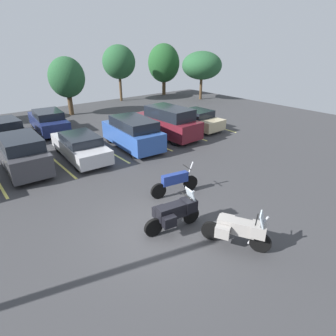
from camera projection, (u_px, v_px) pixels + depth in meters
ground at (159, 231)px, 9.76m from camera, size 44.00×44.00×0.10m
motorcycle_touring at (175, 212)px, 9.56m from camera, size 2.09×0.99×1.38m
motorcycle_second at (175, 182)px, 11.81m from camera, size 2.17×0.68×1.31m
motorcycle_third at (238, 229)px, 8.73m from camera, size 1.29×1.97×1.35m
parking_stripes at (29, 171)px, 14.13m from camera, size 26.44×4.69×0.01m
car_charcoal at (22, 153)px, 13.85m from camera, size 1.96×4.46×1.82m
car_silver at (80, 146)px, 15.44m from camera, size 2.04×4.91×1.37m
car_blue at (133, 133)px, 16.90m from camera, size 2.20×4.74×1.81m
car_maroon at (168, 122)px, 18.76m from camera, size 2.08×4.97×2.01m
car_champagne at (195, 119)px, 20.74m from camera, size 1.92×4.36×1.39m
car_far_black at (3, 130)px, 18.21m from camera, size 2.14×4.86×1.41m
car_far_navy at (48, 121)px, 20.02m from camera, size 2.24×4.99×1.52m
tree_center_right at (67, 78)px, 23.60m from camera, size 2.95×2.95×4.77m
tree_center at (202, 66)px, 29.99m from camera, size 4.18×4.18×4.95m
tree_far_left at (119, 62)px, 29.06m from camera, size 3.34×3.34×5.59m
tree_rear at (164, 63)px, 32.59m from camera, size 3.59×3.59×5.67m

